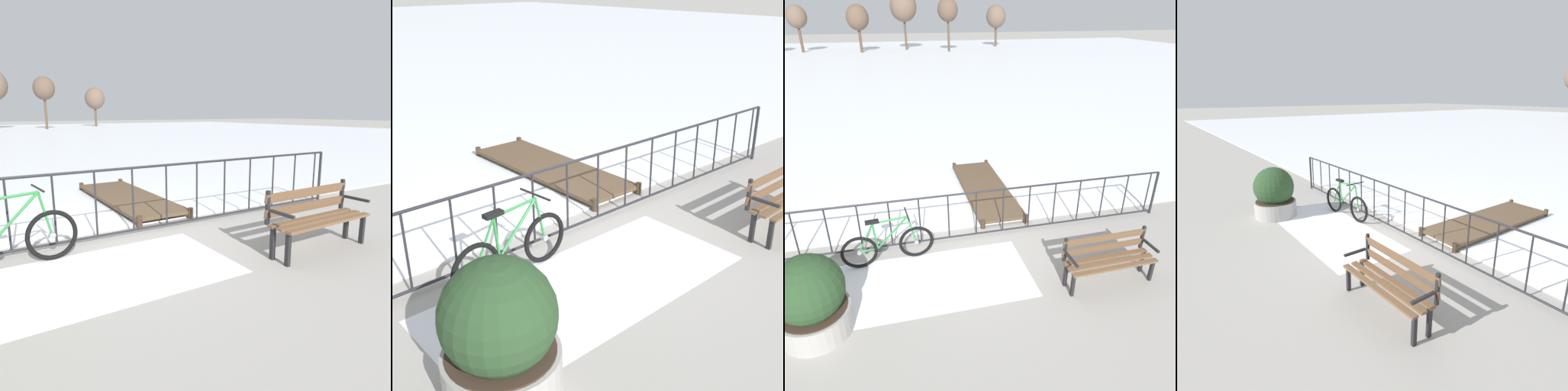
# 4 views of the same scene
# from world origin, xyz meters

# --- Properties ---
(ground_plane) EXTENTS (160.00, 160.00, 0.00)m
(ground_plane) POSITION_xyz_m (0.00, 0.00, 0.00)
(ground_plane) COLOR #9E9991
(snow_patch) EXTENTS (3.86, 1.68, 0.01)m
(snow_patch) POSITION_xyz_m (-0.99, -1.20, 0.00)
(snow_patch) COLOR white
(snow_patch) RESTS_ON ground
(railing_fence) EXTENTS (9.06, 0.06, 1.07)m
(railing_fence) POSITION_xyz_m (0.00, 0.00, 0.56)
(railing_fence) COLOR #232328
(railing_fence) RESTS_ON ground
(bicycle_near_railing) EXTENTS (1.71, 0.52, 0.97)m
(bicycle_near_railing) POSITION_xyz_m (-1.51, -0.43, 0.37)
(bicycle_near_railing) COLOR black
(bicycle_near_railing) RESTS_ON ground
(planter_with_shrub) EXTENTS (1.04, 1.04, 1.29)m
(planter_with_shrub) POSITION_xyz_m (-2.61, -1.89, 0.60)
(planter_with_shrub) COLOR #9E9B96
(planter_with_shrub) RESTS_ON ground
(wooden_dock) EXTENTS (1.10, 3.56, 0.20)m
(wooden_dock) POSITION_xyz_m (1.00, 2.03, 0.12)
(wooden_dock) COLOR brown
(wooden_dock) RESTS_ON ground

